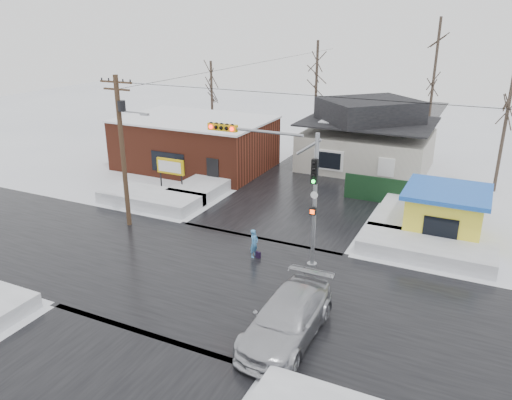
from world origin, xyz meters
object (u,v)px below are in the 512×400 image
at_px(traffic_signal, 285,180).
at_px(marquee_sign, 170,167).
at_px(kiosk, 445,213).
at_px(car, 287,318).
at_px(pedestrian, 254,244).
at_px(utility_pole, 123,144).

relative_size(traffic_signal, marquee_sign, 2.75).
bearing_deg(kiosk, car, -109.16).
bearing_deg(pedestrian, utility_pole, 91.67).
xyz_separation_m(marquee_sign, pedestrian, (9.79, -6.58, -1.15)).
height_order(marquee_sign, car, marquee_sign).
distance_m(pedestrian, car, 7.17).
relative_size(utility_pole, kiosk, 1.96).
relative_size(marquee_sign, pedestrian, 1.65).
relative_size(marquee_sign, kiosk, 0.55).
distance_m(traffic_signal, car, 7.37).
height_order(traffic_signal, pedestrian, traffic_signal).
xyz_separation_m(traffic_signal, kiosk, (7.07, 7.03, -3.08)).
distance_m(traffic_signal, pedestrian, 4.11).
height_order(utility_pole, pedestrian, utility_pole).
bearing_deg(traffic_signal, kiosk, 44.84).
relative_size(utility_pole, marquee_sign, 3.53).
height_order(kiosk, car, kiosk).
bearing_deg(pedestrian, traffic_signal, -82.49).
distance_m(traffic_signal, marquee_sign, 13.42).
height_order(utility_pole, kiosk, utility_pole).
distance_m(utility_pole, marquee_sign, 6.87).
bearing_deg(traffic_signal, pedestrian, -178.03).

